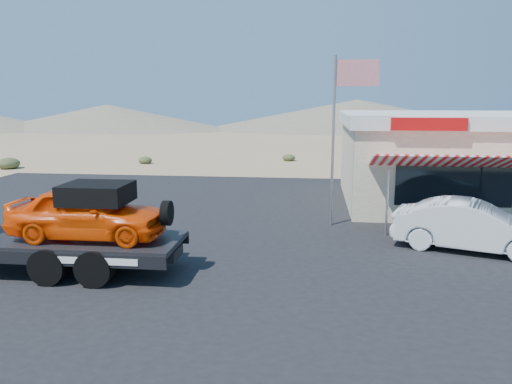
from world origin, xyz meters
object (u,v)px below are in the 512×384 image
white_sedan (472,226)px  flagpole (340,121)px  tow_truck (22,218)px  jerky_store (464,158)px

white_sedan → flagpole: bearing=75.5°
flagpole → tow_truck: bearing=-146.3°
tow_truck → jerky_store: (14.15, 10.20, 0.56)m
jerky_store → flagpole: size_ratio=1.73×
tow_truck → flagpole: 10.58m
white_sedan → tow_truck: bearing=123.3°
white_sedan → jerky_store: jerky_store is taller
white_sedan → flagpole: size_ratio=0.76×
tow_truck → jerky_store: jerky_store is taller
tow_truck → flagpole: (8.59, 5.73, 2.33)m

